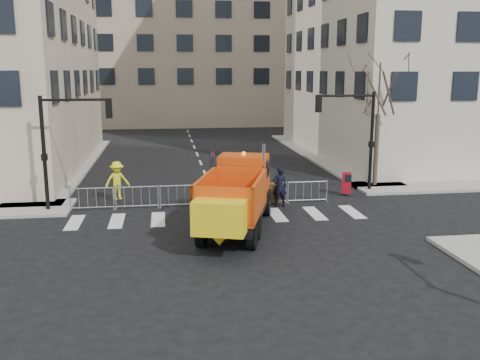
{
  "coord_description": "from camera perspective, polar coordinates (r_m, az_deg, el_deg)",
  "views": [
    {
      "loc": [
        -2.52,
        -17.72,
        6.54
      ],
      "look_at": [
        0.36,
        2.5,
        2.31
      ],
      "focal_mm": 40.0,
      "sensor_mm": 36.0,
      "label": 1
    }
  ],
  "objects": [
    {
      "name": "sidewalk_back",
      "position": [
        27.12,
        -2.55,
        -2.1
      ],
      "size": [
        64.0,
        5.0,
        0.15
      ],
      "primitive_type": "cube",
      "color": "gray",
      "rests_on": "ground"
    },
    {
      "name": "building_far",
      "position": [
        69.98,
        -6.26,
        16.11
      ],
      "size": [
        30.0,
        18.0,
        24.0
      ],
      "primitive_type": "cube",
      "color": "gray",
      "rests_on": "ground"
    },
    {
      "name": "ground",
      "position": [
        19.05,
        -0.02,
        -8.38
      ],
      "size": [
        120.0,
        120.0,
        0.0
      ],
      "primitive_type": "plane",
      "color": "black",
      "rests_on": "ground"
    },
    {
      "name": "worker",
      "position": [
        27.36,
        -12.97,
        -0.05
      ],
      "size": [
        1.41,
        1.09,
        1.92
      ],
      "primitive_type": "imported",
      "rotation": [
        0.0,
        0.0,
        0.35
      ],
      "color": "yellow",
      "rests_on": "sidewalk_back"
    },
    {
      "name": "street_tree",
      "position": [
        30.68,
        14.47,
        6.11
      ],
      "size": [
        3.0,
        3.0,
        7.5
      ],
      "primitive_type": null,
      "color": "#382B21",
      "rests_on": "ground"
    },
    {
      "name": "newspaper_box",
      "position": [
        28.67,
        11.31,
        -0.28
      ],
      "size": [
        0.57,
        0.54,
        1.1
      ],
      "primitive_type": "cube",
      "rotation": [
        0.0,
        0.0,
        -0.4
      ],
      "color": "#A00C19",
      "rests_on": "sidewalk_back"
    },
    {
      "name": "traffic_light_left",
      "position": [
        26.09,
        -20.16,
        2.52
      ],
      "size": [
        0.18,
        0.18,
        5.4
      ],
      "primitive_type": "cylinder",
      "color": "black",
      "rests_on": "ground"
    },
    {
      "name": "cop_b",
      "position": [
        25.53,
        -1.44,
        -1.18
      ],
      "size": [
        0.93,
        0.78,
        1.7
      ],
      "primitive_type": "imported",
      "rotation": [
        0.0,
        0.0,
        2.96
      ],
      "color": "black",
      "rests_on": "ground"
    },
    {
      "name": "plow_truck",
      "position": [
        21.77,
        -0.39,
        -1.58
      ],
      "size": [
        4.92,
        9.23,
        3.47
      ],
      "rotation": [
        0.0,
        0.0,
        1.27
      ],
      "color": "black",
      "rests_on": "ground"
    },
    {
      "name": "cop_c",
      "position": [
        25.52,
        -1.17,
        -0.98
      ],
      "size": [
        1.11,
        1.09,
        1.88
      ],
      "primitive_type": "imported",
      "rotation": [
        0.0,
        0.0,
        3.9
      ],
      "color": "black",
      "rests_on": "ground"
    },
    {
      "name": "traffic_light_right",
      "position": [
        29.61,
        13.85,
        3.91
      ],
      "size": [
        0.18,
        0.18,
        5.4
      ],
      "primitive_type": "cylinder",
      "color": "black",
      "rests_on": "ground"
    },
    {
      "name": "crowd_barriers",
      "position": [
        26.08,
        -4.0,
        -1.61
      ],
      "size": [
        12.6,
        0.6,
        1.1
      ],
      "primitive_type": null,
      "color": "#9EA0A5",
      "rests_on": "ground"
    },
    {
      "name": "cop_a",
      "position": [
        25.92,
        4.26,
        -0.72
      ],
      "size": [
        0.72,
        0.47,
        1.96
      ],
      "primitive_type": "imported",
      "rotation": [
        0.0,
        0.0,
        3.15
      ],
      "color": "black",
      "rests_on": "ground"
    }
  ]
}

